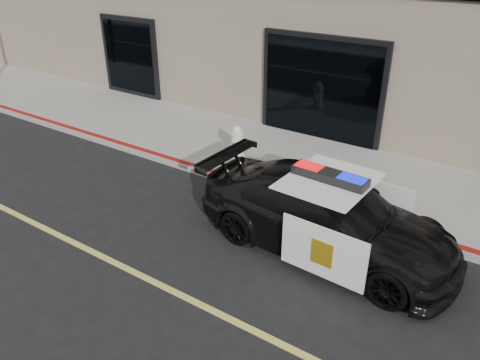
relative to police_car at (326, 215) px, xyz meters
The scene contains 4 objects.
ground 2.82m from the police_car, 117.76° to the right, with size 120.00×120.00×0.00m, color black.
sidewalk_n 3.17m from the police_car, 114.18° to the left, with size 60.00×3.50×0.15m, color gray.
police_car is the anchor object (origin of this frame).
fire_hydrant 3.96m from the police_car, 147.43° to the left, with size 0.38×0.53×0.84m.
Camera 1 is at (3.89, -4.23, 5.01)m, focal length 35.00 mm.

